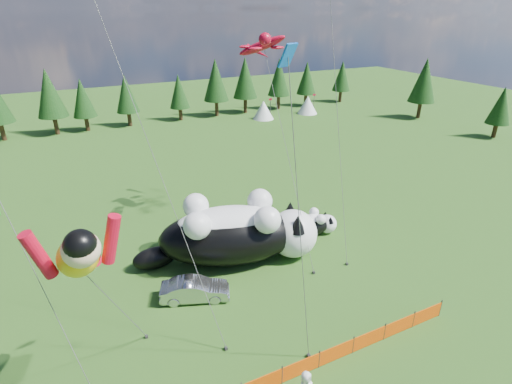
# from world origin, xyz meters

# --- Properties ---
(ground) EXTENTS (160.00, 160.00, 0.00)m
(ground) POSITION_xyz_m (0.00, 0.00, 0.00)
(ground) COLOR #113609
(ground) RESTS_ON ground
(safety_fence) EXTENTS (22.06, 0.06, 1.10)m
(safety_fence) POSITION_xyz_m (0.00, -3.00, 0.50)
(safety_fence) COLOR #262626
(safety_fence) RESTS_ON ground
(tree_line) EXTENTS (90.00, 4.00, 8.00)m
(tree_line) POSITION_xyz_m (0.00, 45.00, 4.00)
(tree_line) COLOR black
(tree_line) RESTS_ON ground
(festival_tents) EXTENTS (50.00, 3.20, 2.80)m
(festival_tents) POSITION_xyz_m (11.00, 40.00, 1.40)
(festival_tents) COLOR white
(festival_tents) RESTS_ON ground
(cat_large) EXTENTS (12.11, 6.77, 4.47)m
(cat_large) POSITION_xyz_m (3.22, 6.97, 2.12)
(cat_large) COLOR black
(cat_large) RESTS_ON ground
(cat_small) EXTENTS (5.32, 2.38, 1.92)m
(cat_small) POSITION_xyz_m (9.14, 7.54, 0.91)
(cat_small) COLOR black
(cat_small) RESTS_ON ground
(car) EXTENTS (4.21, 2.69, 1.31)m
(car) POSITION_xyz_m (-0.67, 4.32, 0.66)
(car) COLOR #BBBCC0
(car) RESTS_ON ground
(superhero_kite) EXTENTS (4.46, 5.95, 10.34)m
(superhero_kite) POSITION_xyz_m (-6.10, -0.97, 7.80)
(superhero_kite) COLOR yellow
(superhero_kite) RESTS_ON ground
(gecko_kite) EXTENTS (5.44, 12.41, 15.96)m
(gecko_kite) POSITION_xyz_m (7.75, 12.56, 13.14)
(gecko_kite) COLOR #BA0924
(gecko_kite) RESTS_ON ground
(diamond_kite_c) EXTENTS (2.50, 0.64, 14.98)m
(diamond_kite_c) POSITION_xyz_m (1.14, -2.49, 13.63)
(diamond_kite_c) COLOR blue
(diamond_kite_c) RESTS_ON ground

